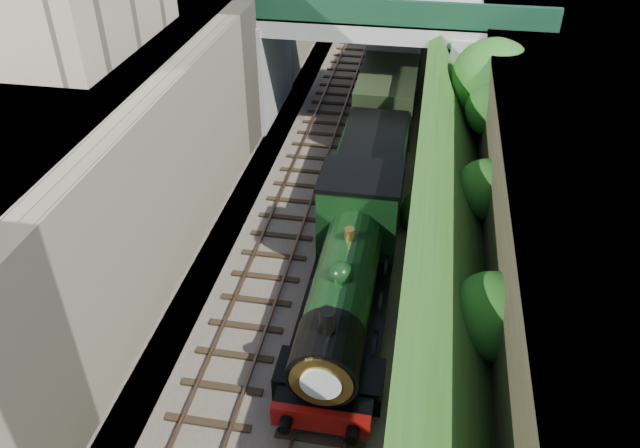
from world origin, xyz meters
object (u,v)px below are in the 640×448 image
(road_bridge, at_px, (387,49))
(tender, at_px, (372,172))
(tree, at_px, (494,83))
(locomotive, at_px, (347,277))

(road_bridge, relative_size, tender, 2.67)
(tree, xyz_separation_m, locomotive, (-4.71, -10.47, -2.75))
(tree, relative_size, locomotive, 0.65)
(tree, height_order, tender, tree)
(locomotive, height_order, tender, locomotive)
(road_bridge, xyz_separation_m, tender, (0.26, -8.30, -2.46))
(road_bridge, relative_size, locomotive, 1.56)
(road_bridge, relative_size, tree, 2.42)
(tree, xyz_separation_m, tender, (-4.71, -3.11, -3.03))
(tree, bearing_deg, locomotive, -114.24)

